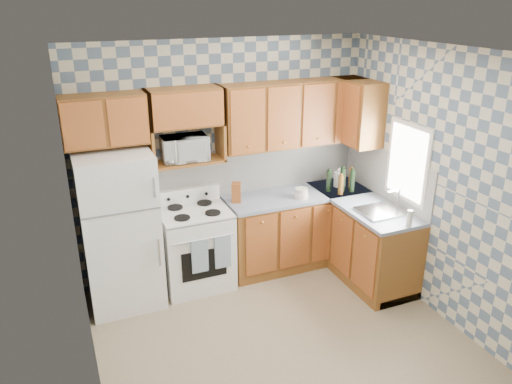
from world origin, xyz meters
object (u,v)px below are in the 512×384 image
(microwave, at_px, (184,148))
(electric_kettle, at_px, (340,179))
(stove_body, at_px, (196,249))
(refrigerator, at_px, (120,231))

(microwave, height_order, electric_kettle, microwave)
(microwave, bearing_deg, electric_kettle, -3.22)
(stove_body, bearing_deg, electric_kettle, 0.90)
(stove_body, height_order, electric_kettle, electric_kettle)
(electric_kettle, bearing_deg, refrigerator, -178.84)
(stove_body, relative_size, electric_kettle, 4.87)
(refrigerator, relative_size, stove_body, 1.87)
(stove_body, distance_m, microwave, 1.15)
(refrigerator, bearing_deg, electric_kettle, 1.16)
(stove_body, distance_m, electric_kettle, 1.95)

